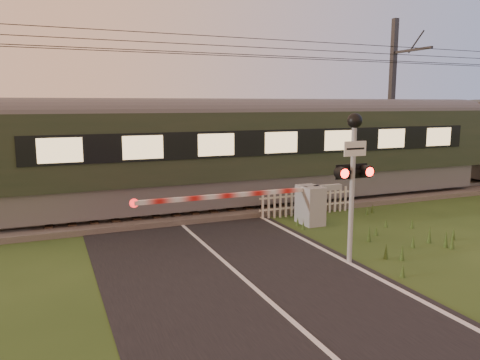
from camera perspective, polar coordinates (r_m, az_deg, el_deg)
name	(u,v)px	position (r m, az deg, el deg)	size (l,w,h in m)	color
ground	(241,278)	(10.62, 0.17, -11.82)	(160.00, 160.00, 0.00)	#263E18
road	(246,281)	(10.42, 0.77, -12.18)	(6.00, 140.00, 0.03)	black
track_bed	(169,213)	(16.53, -8.62, -3.94)	(140.00, 3.40, 0.39)	#47423D
overhead_wires	(165,45)	(16.20, -9.13, 15.93)	(120.00, 0.62, 0.62)	black
train	(465,141)	(23.60, 25.75, 4.26)	(39.46, 2.72, 3.67)	slate
boom_gate	(303,204)	(14.98, 7.68, -2.87)	(6.82, 0.95, 1.26)	gray
crossing_signal	(353,162)	(11.28, 13.63, 2.20)	(0.92, 0.37, 3.61)	gray
picket_fence	(308,202)	(16.40, 8.33, -2.65)	(3.73, 0.07, 0.90)	silver
catenary_mast	(392,100)	(23.49, 18.08, 9.27)	(0.24, 2.47, 7.69)	#2D2D30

